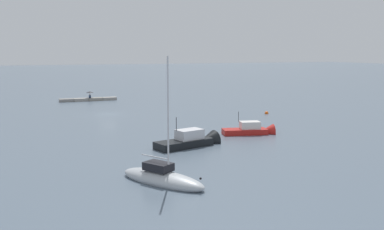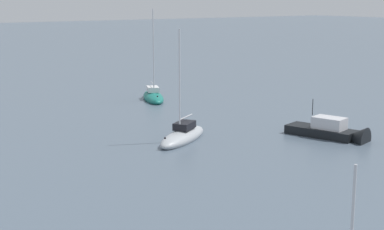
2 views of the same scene
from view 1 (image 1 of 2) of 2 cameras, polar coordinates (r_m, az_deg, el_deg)
name	(u,v)px [view 1 (image 1 of 2)]	position (r m, az deg, el deg)	size (l,w,h in m)	color
ground_plane	(108,114)	(66.88, -11.11, 0.08)	(500.00, 500.00, 0.00)	slate
seawall_pier	(88,99)	(85.96, -13.59, 2.02)	(10.86, 1.62, 0.57)	gray
person_seated_blue_left	(90,97)	(85.92, -13.37, 2.39)	(0.41, 0.62, 0.73)	#1E2333
umbrella_open_black	(90,92)	(85.91, -13.40, 2.97)	(1.44, 1.44, 1.31)	black
sailboat_grey_near	(162,178)	(31.86, -3.99, -8.35)	(5.72, 7.46, 9.62)	#ADB2B7
motorboat_black_mid	(193,142)	(43.94, 0.12, -3.56)	(7.34, 3.90, 3.94)	black
motorboat_red_far	(253,131)	(50.59, 8.08, -2.11)	(6.28, 3.20, 3.38)	red
mooring_buoy_near	(267,113)	(67.20, 9.85, 0.24)	(0.59, 0.59, 0.59)	#EA5914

